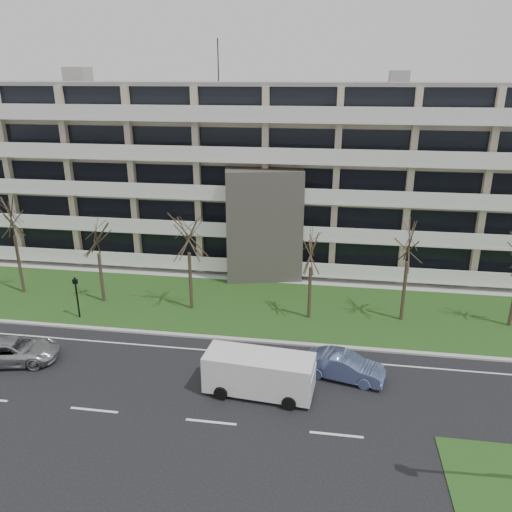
% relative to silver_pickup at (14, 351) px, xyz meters
% --- Properties ---
extents(ground, '(160.00, 160.00, 0.00)m').
position_rel_silver_pickup_xyz_m(ground, '(12.60, -3.55, -0.70)').
color(ground, black).
rests_on(ground, ground).
extents(grass_verge, '(90.00, 10.00, 0.06)m').
position_rel_silver_pickup_xyz_m(grass_verge, '(12.60, 9.45, -0.67)').
color(grass_verge, '#224717').
rests_on(grass_verge, ground).
extents(curb, '(90.00, 0.35, 0.12)m').
position_rel_silver_pickup_xyz_m(curb, '(12.60, 4.45, -0.64)').
color(curb, '#B2B2AD').
rests_on(curb, ground).
extents(sidewalk, '(90.00, 2.00, 0.08)m').
position_rel_silver_pickup_xyz_m(sidewalk, '(12.60, 14.95, -0.66)').
color(sidewalk, '#B2B2AD').
rests_on(sidewalk, ground).
extents(lane_edge_line, '(90.00, 0.12, 0.01)m').
position_rel_silver_pickup_xyz_m(lane_edge_line, '(12.60, 2.95, -0.70)').
color(lane_edge_line, white).
rests_on(lane_edge_line, ground).
extents(apartment_building, '(60.50, 15.10, 18.75)m').
position_rel_silver_pickup_xyz_m(apartment_building, '(12.59, 21.77, 6.91)').
color(apartment_building, '#BDAB93').
rests_on(apartment_building, ground).
extents(silver_pickup, '(5.46, 3.39, 1.41)m').
position_rel_silver_pickup_xyz_m(silver_pickup, '(0.00, 0.00, 0.00)').
color(silver_pickup, '#ACAFB4').
rests_on(silver_pickup, ground).
extents(blue_sedan, '(4.69, 2.50, 1.47)m').
position_rel_silver_pickup_xyz_m(blue_sedan, '(18.95, 1.23, 0.03)').
color(blue_sedan, '#6C7FBC').
rests_on(blue_sedan, ground).
extents(white_van, '(5.84, 2.73, 2.20)m').
position_rel_silver_pickup_xyz_m(white_van, '(14.62, -0.81, 0.61)').
color(white_van, white).
rests_on(white_van, ground).
extents(pedestrian_signal, '(0.32, 0.28, 3.02)m').
position_rel_silver_pickup_xyz_m(pedestrian_signal, '(1.02, 5.86, 1.22)').
color(pedestrian_signal, black).
rests_on(pedestrian_signal, ground).
extents(tree_1, '(4.10, 4.10, 8.21)m').
position_rel_silver_pickup_xyz_m(tree_1, '(-5.28, 9.20, 5.68)').
color(tree_1, '#382B21').
rests_on(tree_1, ground).
extents(tree_2, '(3.37, 3.37, 6.73)m').
position_rel_silver_pickup_xyz_m(tree_2, '(1.53, 8.61, 4.52)').
color(tree_2, '#382B21').
rests_on(tree_2, ground).
extents(tree_3, '(3.81, 3.81, 7.62)m').
position_rel_silver_pickup_xyz_m(tree_3, '(8.30, 8.41, 5.22)').
color(tree_3, '#382B21').
rests_on(tree_3, ground).
extents(tree_4, '(3.35, 3.35, 6.70)m').
position_rel_silver_pickup_xyz_m(tree_4, '(16.68, 8.24, 4.50)').
color(tree_4, '#382B21').
rests_on(tree_4, ground).
extents(tree_5, '(3.81, 3.81, 7.61)m').
position_rel_silver_pickup_xyz_m(tree_5, '(22.95, 8.88, 5.21)').
color(tree_5, '#382B21').
rests_on(tree_5, ground).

